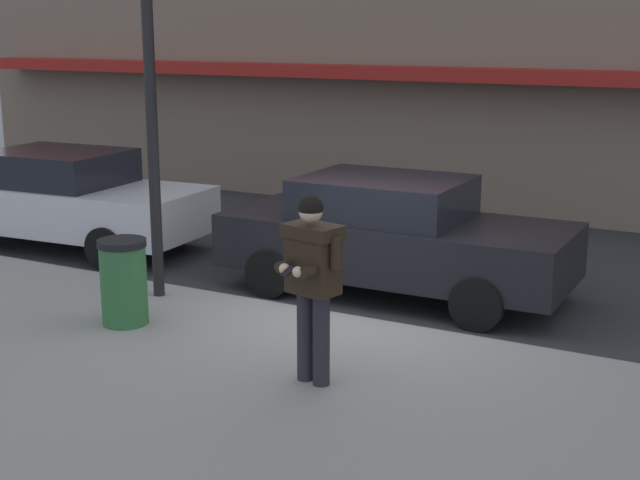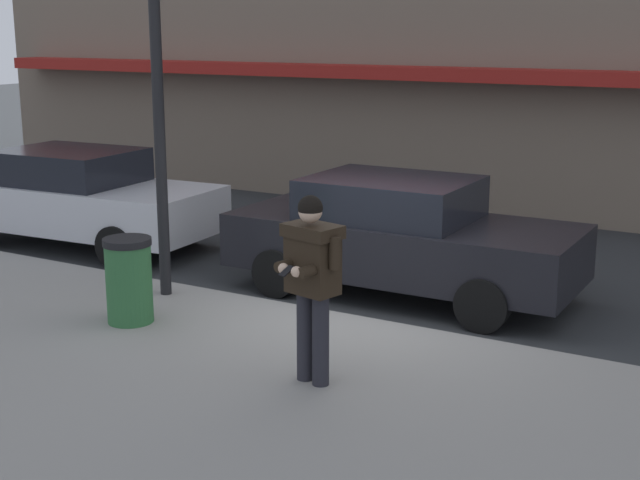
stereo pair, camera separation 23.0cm
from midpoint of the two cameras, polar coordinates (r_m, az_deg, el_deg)
name	(u,v)px [view 1 (the left image)]	position (r m, az deg, el deg)	size (l,w,h in m)	color
ground_plane	(357,321)	(10.68, 1.77, -5.21)	(80.00, 80.00, 0.00)	#2B2D30
sidewalk	(315,424)	(7.88, -1.18, -11.68)	(32.00, 5.30, 0.14)	gray
curb_paint_line	(437,333)	(10.34, 6.88, -5.93)	(28.00, 0.12, 0.01)	silver
parked_sedan_near	(66,198)	(14.64, -16.40, 2.57)	(4.61, 2.16, 1.54)	silver
parked_sedan_mid	(393,235)	(11.56, 4.13, 0.29)	(4.52, 1.97, 1.54)	black
man_texting_on_phone	(312,269)	(8.19, -1.30, -1.88)	(0.64, 0.63, 1.81)	#23232B
street_lamp_post	(149,51)	(10.94, -11.52, 11.74)	(0.36, 0.36, 4.88)	black
trash_bin	(124,282)	(10.29, -13.08, -2.61)	(0.55, 0.55, 0.98)	#2D6638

